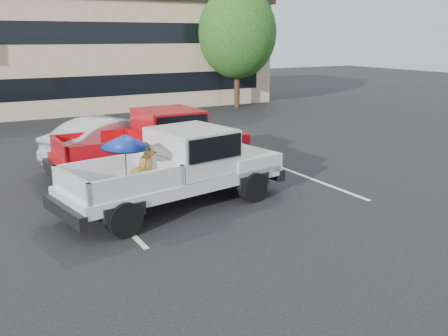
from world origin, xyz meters
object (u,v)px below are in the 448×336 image
Objects in this scene: tree_back at (138,30)px; silver_pickup at (184,163)px; tree_right at (237,33)px; red_pickup at (163,139)px; silver_sedan at (114,140)px.

tree_back is 23.78m from silver_pickup.
red_pickup is (-9.50, -11.50, -3.15)m from tree_right.
tree_back is at bearing 71.18° from red_pickup.
silver_pickup is 2.99m from red_pickup.
tree_right reaches higher than silver_pickup.
tree_right is 0.95× the size of tree_back.
silver_sedan is at bearing -112.88° from tree_back.
red_pickup is at bearing 67.00° from silver_pickup.
tree_back is at bearing 62.49° from silver_pickup.
red_pickup is (-6.50, -19.50, -3.35)m from tree_back.
tree_back reaches higher than silver_pickup.
silver_pickup reaches higher than silver_sedan.
tree_right is 1.45× the size of silver_sedan.
tree_right is 8.55m from tree_back.
silver_pickup is at bearing -125.25° from tree_right.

